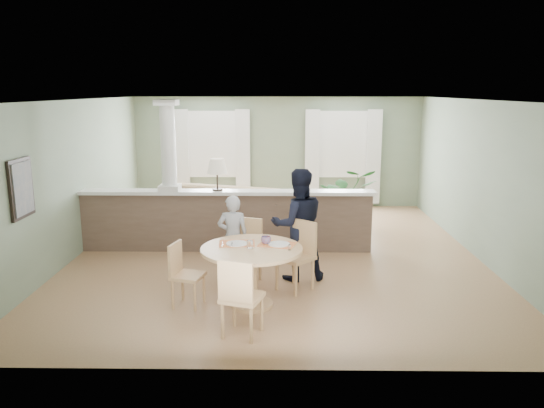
{
  "coord_description": "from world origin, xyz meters",
  "views": [
    {
      "loc": [
        0.06,
        -9.05,
        2.87
      ],
      "look_at": [
        -0.06,
        -1.0,
        1.13
      ],
      "focal_mm": 35.0,
      "sensor_mm": 36.0,
      "label": 1
    }
  ],
  "objects_px": {
    "chair_near": "(240,295)",
    "child_person": "(233,237)",
    "sofa": "(217,211)",
    "dining_table": "(252,259)",
    "houseplant": "(346,199)",
    "chair_side": "(183,271)",
    "chair_far_man": "(299,252)",
    "chair_far_boy": "(247,247)",
    "man_person": "(298,225)"
  },
  "relations": [
    {
      "from": "sofa",
      "to": "chair_far_boy",
      "type": "bearing_deg",
      "value": -57.41
    },
    {
      "from": "sofa",
      "to": "man_person",
      "type": "height_order",
      "value": "man_person"
    },
    {
      "from": "chair_far_boy",
      "to": "chair_side",
      "type": "height_order",
      "value": "chair_far_boy"
    },
    {
      "from": "dining_table",
      "to": "child_person",
      "type": "height_order",
      "value": "child_person"
    },
    {
      "from": "dining_table",
      "to": "child_person",
      "type": "relative_size",
      "value": 1.03
    },
    {
      "from": "chair_far_man",
      "to": "child_person",
      "type": "height_order",
      "value": "child_person"
    },
    {
      "from": "sofa",
      "to": "chair_far_boy",
      "type": "height_order",
      "value": "chair_far_boy"
    },
    {
      "from": "chair_far_man",
      "to": "child_person",
      "type": "bearing_deg",
      "value": -159.5
    },
    {
      "from": "dining_table",
      "to": "chair_far_man",
      "type": "bearing_deg",
      "value": 44.78
    },
    {
      "from": "chair_far_man",
      "to": "chair_side",
      "type": "relative_size",
      "value": 1.16
    },
    {
      "from": "chair_far_man",
      "to": "man_person",
      "type": "bearing_deg",
      "value": 132.93
    },
    {
      "from": "dining_table",
      "to": "man_person",
      "type": "height_order",
      "value": "man_person"
    },
    {
      "from": "chair_side",
      "to": "man_person",
      "type": "bearing_deg",
      "value": -41.97
    },
    {
      "from": "dining_table",
      "to": "child_person",
      "type": "xyz_separation_m",
      "value": [
        -0.35,
        1.05,
        0.01
      ]
    },
    {
      "from": "houseplant",
      "to": "chair_far_man",
      "type": "relative_size",
      "value": 1.31
    },
    {
      "from": "sofa",
      "to": "dining_table",
      "type": "distance_m",
      "value": 3.89
    },
    {
      "from": "dining_table",
      "to": "chair_far_boy",
      "type": "distance_m",
      "value": 0.96
    },
    {
      "from": "chair_far_boy",
      "to": "chair_near",
      "type": "distance_m",
      "value": 1.9
    },
    {
      "from": "houseplant",
      "to": "chair_far_boy",
      "type": "distance_m",
      "value": 3.52
    },
    {
      "from": "dining_table",
      "to": "man_person",
      "type": "bearing_deg",
      "value": 58.58
    },
    {
      "from": "man_person",
      "to": "chair_side",
      "type": "bearing_deg",
      "value": 22.51
    },
    {
      "from": "houseplant",
      "to": "chair_side",
      "type": "bearing_deg",
      "value": -124.05
    },
    {
      "from": "chair_far_boy",
      "to": "chair_near",
      "type": "bearing_deg",
      "value": -69.77
    },
    {
      "from": "chair_far_boy",
      "to": "man_person",
      "type": "distance_m",
      "value": 0.85
    },
    {
      "from": "sofa",
      "to": "chair_near",
      "type": "height_order",
      "value": "chair_near"
    },
    {
      "from": "houseplant",
      "to": "chair_near",
      "type": "distance_m",
      "value": 5.23
    },
    {
      "from": "man_person",
      "to": "dining_table",
      "type": "bearing_deg",
      "value": 47.21
    },
    {
      "from": "chair_far_boy",
      "to": "chair_far_man",
      "type": "bearing_deg",
      "value": -2.36
    },
    {
      "from": "dining_table",
      "to": "chair_far_man",
      "type": "distance_m",
      "value": 0.91
    },
    {
      "from": "houseplant",
      "to": "chair_far_man",
      "type": "xyz_separation_m",
      "value": [
        -1.09,
        -3.3,
        -0.11
      ]
    },
    {
      "from": "houseplant",
      "to": "chair_far_boy",
      "type": "bearing_deg",
      "value": -121.91
    },
    {
      "from": "houseplant",
      "to": "chair_side",
      "type": "height_order",
      "value": "houseplant"
    },
    {
      "from": "sofa",
      "to": "houseplant",
      "type": "height_order",
      "value": "houseplant"
    },
    {
      "from": "dining_table",
      "to": "chair_near",
      "type": "bearing_deg",
      "value": -95.76
    },
    {
      "from": "sofa",
      "to": "man_person",
      "type": "bearing_deg",
      "value": -42.99
    },
    {
      "from": "sofa",
      "to": "chair_far_boy",
      "type": "relative_size",
      "value": 3.17
    },
    {
      "from": "chair_near",
      "to": "child_person",
      "type": "distance_m",
      "value": 2.03
    },
    {
      "from": "chair_near",
      "to": "child_person",
      "type": "height_order",
      "value": "child_person"
    },
    {
      "from": "chair_side",
      "to": "chair_far_man",
      "type": "bearing_deg",
      "value": -53.73
    },
    {
      "from": "chair_far_boy",
      "to": "man_person",
      "type": "relative_size",
      "value": 0.56
    },
    {
      "from": "sofa",
      "to": "chair_side",
      "type": "xyz_separation_m",
      "value": [
        -0.01,
        -3.77,
        0.03
      ]
    },
    {
      "from": "chair_far_man",
      "to": "child_person",
      "type": "xyz_separation_m",
      "value": [
        -0.99,
        0.42,
        0.1
      ]
    },
    {
      "from": "chair_near",
      "to": "chair_far_boy",
      "type": "bearing_deg",
      "value": -71.06
    },
    {
      "from": "dining_table",
      "to": "chair_side",
      "type": "bearing_deg",
      "value": -179.97
    },
    {
      "from": "chair_side",
      "to": "chair_far_boy",
      "type": "bearing_deg",
      "value": -26.0
    },
    {
      "from": "sofa",
      "to": "chair_side",
      "type": "distance_m",
      "value": 3.77
    },
    {
      "from": "sofa",
      "to": "chair_near",
      "type": "distance_m",
      "value": 4.8
    },
    {
      "from": "houseplant",
      "to": "sofa",
      "type": "bearing_deg",
      "value": -176.47
    },
    {
      "from": "houseplant",
      "to": "chair_far_man",
      "type": "bearing_deg",
      "value": -108.23
    },
    {
      "from": "chair_far_boy",
      "to": "man_person",
      "type": "xyz_separation_m",
      "value": [
        0.78,
        0.11,
        0.33
      ]
    }
  ]
}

